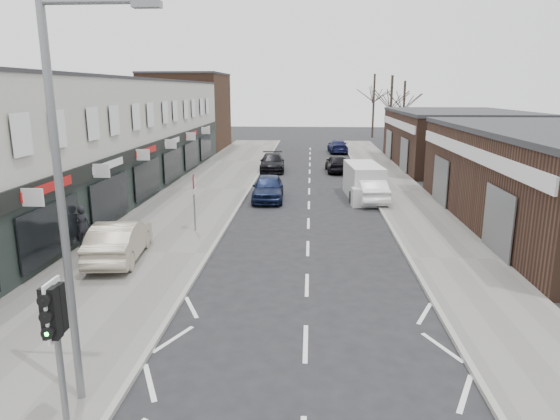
% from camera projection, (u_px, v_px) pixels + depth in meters
% --- Properties ---
extents(ground, '(160.00, 160.00, 0.00)m').
position_uv_depth(ground, '(304.00, 388.00, 11.05)').
color(ground, black).
rests_on(ground, ground).
extents(pavement_left, '(5.50, 64.00, 0.12)m').
position_uv_depth(pavement_left, '(207.00, 189.00, 32.79)').
color(pavement_left, slate).
rests_on(pavement_left, ground).
extents(pavement_right, '(3.50, 64.00, 0.12)m').
position_uv_depth(pavement_right, '(399.00, 192.00, 32.04)').
color(pavement_right, slate).
rests_on(pavement_right, ground).
extents(shop_terrace_left, '(8.00, 41.00, 7.10)m').
position_uv_depth(shop_terrace_left, '(85.00, 139.00, 29.95)').
color(shop_terrace_left, '#BCB8AB').
rests_on(shop_terrace_left, ground).
extents(brick_block_far, '(8.00, 10.00, 8.00)m').
position_uv_depth(brick_block_far, '(187.00, 112.00, 54.58)').
color(brick_block_far, '#462B1E').
rests_on(brick_block_far, ground).
extents(right_unit_far, '(10.00, 16.00, 4.50)m').
position_uv_depth(right_unit_far, '(456.00, 140.00, 42.76)').
color(right_unit_far, '#3B251B').
rests_on(right_unit_far, ground).
extents(tree_far_a, '(3.60, 3.60, 8.00)m').
position_uv_depth(tree_far_a, '(389.00, 147.00, 57.08)').
color(tree_far_a, '#382D26').
rests_on(tree_far_a, ground).
extents(tree_far_b, '(3.60, 3.60, 7.50)m').
position_uv_depth(tree_far_b, '(402.00, 142.00, 62.75)').
color(tree_far_b, '#382D26').
rests_on(tree_far_b, ground).
extents(tree_far_c, '(3.60, 3.60, 8.50)m').
position_uv_depth(tree_far_c, '(372.00, 138.00, 68.75)').
color(tree_far_c, '#382D26').
rests_on(tree_far_c, ground).
extents(traffic_light, '(0.28, 0.60, 3.10)m').
position_uv_depth(traffic_light, '(55.00, 324.00, 8.80)').
color(traffic_light, slate).
rests_on(traffic_light, pavement_left).
extents(street_lamp, '(2.23, 0.22, 8.00)m').
position_uv_depth(street_lamp, '(68.00, 188.00, 9.46)').
color(street_lamp, slate).
rests_on(street_lamp, pavement_left).
extents(warning_sign, '(0.12, 0.80, 2.70)m').
position_uv_depth(warning_sign, '(194.00, 186.00, 22.49)').
color(warning_sign, slate).
rests_on(warning_sign, pavement_left).
extents(white_van, '(2.20, 5.36, 2.03)m').
position_uv_depth(white_van, '(364.00, 182.00, 30.30)').
color(white_van, silver).
rests_on(white_van, ground).
extents(sedan_on_pavement, '(2.11, 4.72, 1.51)m').
position_uv_depth(sedan_on_pavement, '(119.00, 240.00, 18.95)').
color(sedan_on_pavement, '#A59984').
rests_on(sedan_on_pavement, pavement_left).
extents(pedestrian, '(0.68, 0.48, 1.76)m').
position_uv_depth(pedestrian, '(83.00, 226.00, 20.35)').
color(pedestrian, black).
rests_on(pedestrian, pavement_left).
extents(parked_car_left_a, '(1.95, 4.51, 1.51)m').
position_uv_depth(parked_car_left_a, '(268.00, 188.00, 29.65)').
color(parked_car_left_a, '#131C3C').
rests_on(parked_car_left_a, ground).
extents(parked_car_left_b, '(2.24, 4.90, 1.39)m').
position_uv_depth(parked_car_left_b, '(272.00, 162.00, 40.34)').
color(parked_car_left_b, black).
rests_on(parked_car_left_b, ground).
extents(parked_car_right_a, '(1.99, 4.60, 1.47)m').
position_uv_depth(parked_car_right_a, '(369.00, 189.00, 29.24)').
color(parked_car_right_a, white).
rests_on(parked_car_right_a, ground).
extents(parked_car_right_b, '(1.91, 4.32, 1.44)m').
position_uv_depth(parked_car_right_b, '(337.00, 163.00, 39.80)').
color(parked_car_right_b, black).
rests_on(parked_car_right_b, ground).
extents(parked_car_right_c, '(2.11, 4.72, 1.35)m').
position_uv_depth(parked_car_right_c, '(338.00, 146.00, 51.98)').
color(parked_car_right_c, '#141840').
rests_on(parked_car_right_c, ground).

